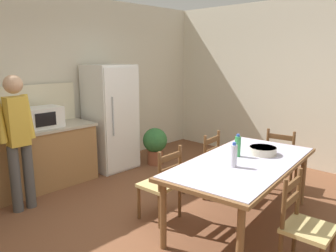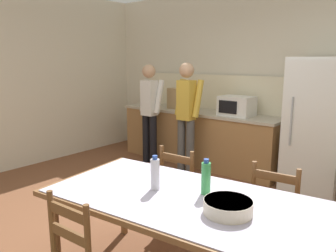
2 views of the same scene
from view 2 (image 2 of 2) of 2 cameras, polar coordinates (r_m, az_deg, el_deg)
ground_plane at (r=3.54m, az=-1.07°, el=-18.28°), size 8.32×8.32×0.00m
wall_back at (r=5.39m, az=17.69°, el=7.66°), size 6.52×0.12×2.90m
wall_left at (r=5.76m, az=-26.88°, el=7.18°), size 0.12×5.20×2.90m
kitchen_counter at (r=5.66m, az=5.23°, el=-1.88°), size 2.90×0.66×0.91m
counter_splashback at (r=5.79m, az=7.12°, el=5.92°), size 2.86×0.03×0.60m
refrigerator at (r=4.75m, az=24.50°, el=-0.01°), size 0.72×0.73×1.79m
microwave at (r=5.17m, az=11.88°, el=3.43°), size 0.50×0.39×0.30m
paper_bag at (r=5.81m, az=1.21°, el=4.83°), size 0.24×0.16×0.36m
dining_table at (r=2.48m, az=2.91°, el=-13.69°), size 2.21×1.28×0.77m
bottle_near_centre at (r=2.53m, az=-2.27°, el=-8.31°), size 0.07×0.07×0.27m
bottle_off_centre at (r=2.46m, az=6.62°, el=-8.96°), size 0.07×0.07×0.27m
serving_bowl at (r=2.22m, az=10.41°, el=-13.52°), size 0.32×0.32×0.09m
chair_side_far_right at (r=3.12m, az=18.41°, el=-14.04°), size 0.46×0.44×0.91m
chair_side_far_left at (r=3.44m, az=2.71°, el=-11.00°), size 0.44×0.42×0.91m
person_at_sink at (r=5.55m, az=-3.21°, el=3.03°), size 0.42×0.29×1.68m
person_at_counter at (r=5.04m, az=3.24°, el=2.41°), size 0.43×0.30×1.72m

